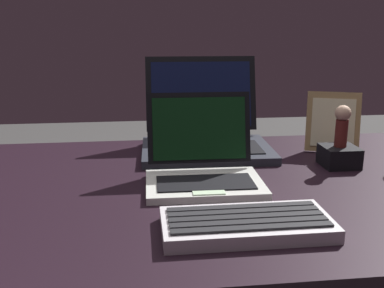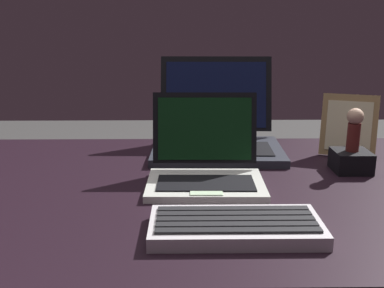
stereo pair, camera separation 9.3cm
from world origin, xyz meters
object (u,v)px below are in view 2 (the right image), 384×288
Objects in this scene: laptop_front at (205,167)px; laptop_rear at (216,133)px; external_keyboard at (235,226)px; figurine_stand at (350,161)px; photo_frame at (348,126)px; figurine at (354,127)px.

laptop_front is 0.72× the size of laptop_rear.
external_keyboard is 0.45m from figurine_stand.
figurine_stand is (0.31, 0.32, 0.01)m from external_keyboard.
laptop_front is 3.00× the size of figurine_stand.
laptop_rear is at bearing 89.69° from external_keyboard.
photo_frame reaches higher than figurine_stand.
external_keyboard is 0.57m from photo_frame.
laptop_rear is 3.43× the size of figurine.
external_keyboard is 0.46m from figurine.
laptop_front is 2.46× the size of figurine.
figurine reaches higher than figurine_stand.
figurine_stand is 0.82× the size of figurine.
photo_frame is at bearing 74.73° from figurine_stand.
figurine is (0.31, 0.32, 0.09)m from external_keyboard.
figurine_stand is at bearing 46.01° from external_keyboard.
external_keyboard is 1.77× the size of photo_frame.
figurine is (0.31, -0.18, 0.06)m from laptop_rear.
laptop_rear is 0.51m from external_keyboard.
figurine is at bearing 12.66° from laptop_front.
laptop_front is 1.55× the size of photo_frame.
laptop_rear is 4.18× the size of figurine_stand.
photo_frame is 1.59× the size of figurine.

